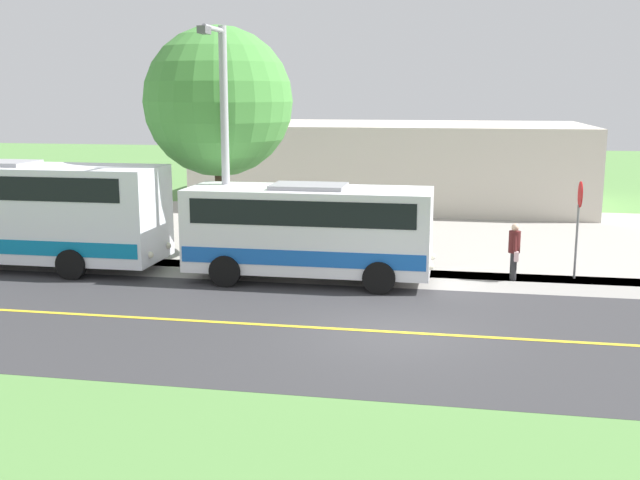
# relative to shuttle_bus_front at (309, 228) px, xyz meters

# --- Properties ---
(ground_plane) EXTENTS (120.00, 120.00, 0.00)m
(ground_plane) POSITION_rel_shuttle_bus_front_xyz_m (4.50, 2.84, -1.55)
(ground_plane) COLOR #548442
(road_surface) EXTENTS (8.00, 100.00, 0.01)m
(road_surface) POSITION_rel_shuttle_bus_front_xyz_m (4.50, 2.84, -1.55)
(road_surface) COLOR #333335
(road_surface) RESTS_ON ground
(sidewalk) EXTENTS (2.40, 100.00, 0.01)m
(sidewalk) POSITION_rel_shuttle_bus_front_xyz_m (-0.70, 2.84, -1.55)
(sidewalk) COLOR gray
(sidewalk) RESTS_ON ground
(parking_lot_surface) EXTENTS (14.00, 36.00, 0.01)m
(parking_lot_surface) POSITION_rel_shuttle_bus_front_xyz_m (-7.90, 5.84, -1.55)
(parking_lot_surface) COLOR #9E9991
(parking_lot_surface) RESTS_ON ground
(road_centre_line) EXTENTS (0.16, 100.00, 0.00)m
(road_centre_line) POSITION_rel_shuttle_bus_front_xyz_m (4.50, 2.84, -1.54)
(road_centre_line) COLOR gold
(road_centre_line) RESTS_ON ground
(shuttle_bus_front) EXTENTS (2.66, 7.14, 2.82)m
(shuttle_bus_front) POSITION_rel_shuttle_bus_front_xyz_m (0.00, 0.00, 0.00)
(shuttle_bus_front) COLOR white
(shuttle_bus_front) RESTS_ON ground
(pedestrian_with_bags) EXTENTS (0.72, 0.34, 1.66)m
(pedestrian_with_bags) POSITION_rel_shuttle_bus_front_xyz_m (-1.14, 5.88, -0.66)
(pedestrian_with_bags) COLOR #262628
(pedestrian_with_bags) RESTS_ON ground
(stop_sign) EXTENTS (0.76, 0.07, 2.88)m
(stop_sign) POSITION_rel_shuttle_bus_front_xyz_m (-1.60, 7.68, 0.41)
(stop_sign) COLOR slate
(stop_sign) RESTS_ON ground
(street_light_pole) EXTENTS (1.97, 0.24, 7.29)m
(street_light_pole) POSITION_rel_shuttle_bus_front_xyz_m (-0.36, -2.63, 2.49)
(street_light_pole) COLOR #9E9EA3
(street_light_pole) RESTS_ON ground
(tree_curbside) EXTENTS (4.87, 4.87, 7.55)m
(tree_curbside) POSITION_rel_shuttle_bus_front_xyz_m (-2.90, -3.59, 3.55)
(tree_curbside) COLOR #4C3826
(tree_curbside) RESTS_ON ground
(commercial_building) EXTENTS (10.00, 18.33, 3.92)m
(commercial_building) POSITION_rel_shuttle_bus_front_xyz_m (-16.90, 1.04, 0.41)
(commercial_building) COLOR beige
(commercial_building) RESTS_ON ground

